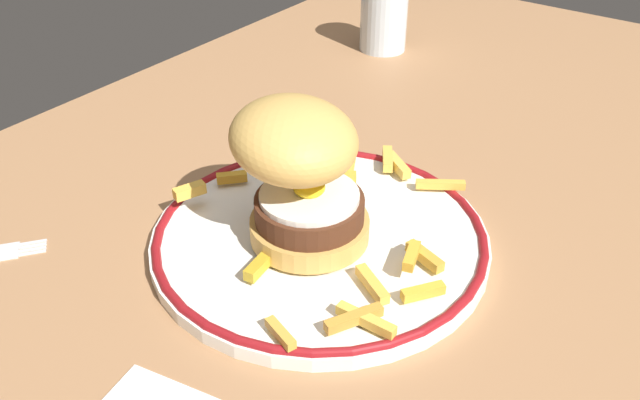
% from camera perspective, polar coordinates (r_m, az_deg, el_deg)
% --- Properties ---
extents(ground_plane, '(1.41, 0.88, 0.04)m').
position_cam_1_polar(ground_plane, '(0.60, 4.18, -5.30)').
color(ground_plane, '#A0714A').
extents(dinner_plate, '(0.29, 0.29, 0.02)m').
position_cam_1_polar(dinner_plate, '(0.58, 0.00, -3.10)').
color(dinner_plate, white).
rests_on(dinner_plate, ground_plane).
extents(burger, '(0.11, 0.12, 0.12)m').
position_cam_1_polar(burger, '(0.53, -1.65, 2.44)').
color(burger, gold).
rests_on(burger, dinner_plate).
extents(fries_pile, '(0.27, 0.25, 0.02)m').
position_cam_1_polar(fries_pile, '(0.58, 1.96, -1.16)').
color(fries_pile, gold).
rests_on(fries_pile, dinner_plate).
extents(water_glass, '(0.06, 0.06, 0.10)m').
position_cam_1_polar(water_glass, '(0.96, 5.38, 15.02)').
color(water_glass, silver).
rests_on(water_glass, ground_plane).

